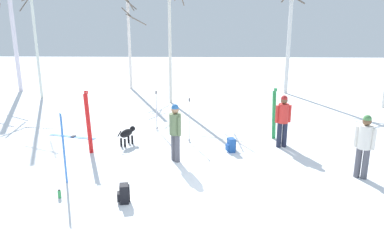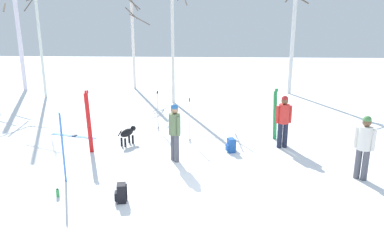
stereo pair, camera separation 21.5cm
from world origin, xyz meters
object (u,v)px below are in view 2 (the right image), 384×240
at_px(birch_tree_1, 38,18).
at_px(ski_pair_lying_0, 74,136).
at_px(ski_poles_1, 158,109).
at_px(birch_tree_4, 293,34).
at_px(ski_pair_planted_0, 63,148).
at_px(ski_poles_0, 190,119).
at_px(birch_tree_0, 18,25).
at_px(dog, 128,133).
at_px(backpack_1, 231,146).
at_px(birch_tree_2, 133,33).
at_px(person_2, 284,118).
at_px(birch_tree_3, 173,37).
at_px(backpack_0, 121,193).
at_px(person_0, 364,144).
at_px(ski_pair_planted_1, 89,122).
at_px(ski_pair_planted_2, 275,114).
at_px(water_bottle_0, 58,193).
at_px(person_1, 175,129).

bearing_deg(birch_tree_1, ski_pair_lying_0, -59.68).
relative_size(ski_poles_1, birch_tree_4, 0.24).
distance_m(ski_pair_planted_0, birch_tree_1, 11.64).
xyz_separation_m(ski_poles_0, birch_tree_0, (-9.85, 8.59, 2.84)).
height_order(dog, backpack_1, dog).
relative_size(backpack_1, birch_tree_2, 0.07).
bearing_deg(birch_tree_1, birch_tree_2, 31.82).
relative_size(person_2, ski_poles_1, 1.16).
distance_m(backpack_1, birch_tree_3, 7.84).
relative_size(birch_tree_0, birch_tree_3, 1.14).
relative_size(dog, backpack_0, 1.86).
xyz_separation_m(ski_pair_lying_0, birch_tree_4, (9.15, 7.98, 3.19)).
relative_size(person_0, birch_tree_2, 0.27).
xyz_separation_m(person_0, birch_tree_2, (-8.32, 12.21, 2.21)).
bearing_deg(person_0, ski_pair_lying_0, 159.98).
distance_m(dog, birch_tree_0, 12.31).
xyz_separation_m(ski_pair_lying_0, ski_poles_1, (2.90, 0.91, 0.78)).
relative_size(person_2, ski_pair_lying_0, 0.96).
height_order(ski_poles_1, backpack_1, ski_poles_1).
bearing_deg(person_2, birch_tree_1, 146.45).
relative_size(ski_pair_lying_0, backpack_1, 4.07).
relative_size(person_0, dog, 2.09).
distance_m(dog, birch_tree_4, 11.56).
bearing_deg(birch_tree_4, person_0, -91.92).
xyz_separation_m(dog, ski_pair_planted_1, (-1.00, -0.81, 0.60)).
bearing_deg(ski_poles_0, birch_tree_4, 59.27).
relative_size(ski_poles_0, birch_tree_3, 0.25).
bearing_deg(ski_poles_0, birch_tree_1, 139.17).
relative_size(ski_pair_planted_0, ski_pair_planted_2, 1.03).
distance_m(ski_pair_planted_1, birch_tree_3, 7.66).
xyz_separation_m(ski_pair_planted_2, water_bottle_0, (-5.80, -4.56, -0.78)).
height_order(ski_pair_planted_0, birch_tree_3, birch_tree_3).
relative_size(person_0, ski_pair_planted_2, 0.96).
bearing_deg(ski_pair_planted_0, birch_tree_1, 115.70).
distance_m(person_1, birch_tree_0, 14.28).
bearing_deg(ski_pair_planted_0, birch_tree_3, 78.09).
xyz_separation_m(dog, backpack_1, (3.38, -0.58, -0.17)).
xyz_separation_m(person_0, backpack_1, (-3.28, 1.86, -0.77)).
height_order(person_1, birch_tree_3, birch_tree_3).
relative_size(dog, backpack_1, 1.86).
xyz_separation_m(water_bottle_0, birch_tree_4, (7.90, 12.53, 3.10)).
height_order(person_0, ski_pair_planted_0, ski_pair_planted_0).
xyz_separation_m(person_0, ski_pair_planted_0, (-7.66, -0.50, -0.07)).
distance_m(ski_pair_planted_0, ski_pair_planted_2, 7.00).
bearing_deg(birch_tree_2, birch_tree_0, -172.19).
bearing_deg(backpack_0, ski_pair_planted_0, 148.76).
height_order(backpack_1, birch_tree_0, birch_tree_0).
height_order(birch_tree_0, birch_tree_4, birch_tree_0).
height_order(ski_poles_1, backpack_0, ski_poles_1).
xyz_separation_m(dog, birch_tree_0, (-7.82, 8.93, 3.26)).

